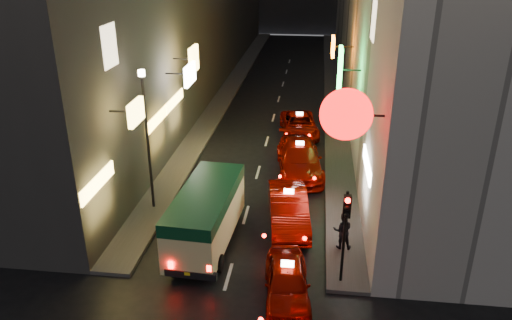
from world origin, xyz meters
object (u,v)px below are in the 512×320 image
at_px(traffic_light, 346,219).
at_px(lamp_post, 147,132).
at_px(minibus, 206,211).
at_px(taxi_near, 287,279).

relative_size(traffic_light, lamp_post, 0.56).
relative_size(minibus, traffic_light, 1.60).
distance_m(minibus, taxi_near, 4.50).
height_order(minibus, traffic_light, traffic_light).
height_order(taxi_near, traffic_light, traffic_light).
bearing_deg(minibus, lamp_post, 140.56).
distance_m(minibus, lamp_post, 4.48).
bearing_deg(minibus, traffic_light, -21.61).
xyz_separation_m(minibus, lamp_post, (-3.00, 2.47, 2.23)).
bearing_deg(taxi_near, minibus, 139.32).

